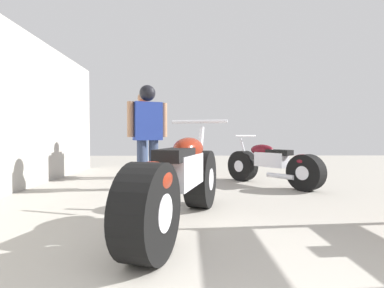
# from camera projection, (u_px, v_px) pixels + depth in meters

# --- Properties ---
(ground_plane) EXTENTS (17.11, 17.11, 0.00)m
(ground_plane) POSITION_uv_depth(u_px,v_px,m) (214.00, 200.00, 3.93)
(ground_plane) COLOR #9E998E
(motorcycle_maroon_cruiser) EXTENTS (0.96, 2.25, 1.06)m
(motorcycle_maroon_cruiser) POSITION_uv_depth(u_px,v_px,m) (180.00, 182.00, 2.71)
(motorcycle_maroon_cruiser) COLOR black
(motorcycle_maroon_cruiser) RESTS_ON ground_plane
(motorcycle_black_naked) EXTENTS (1.34, 1.63, 0.89)m
(motorcycle_black_naked) POSITION_uv_depth(u_px,v_px,m) (273.00, 165.00, 5.04)
(motorcycle_black_naked) COLOR black
(motorcycle_black_naked) RESTS_ON ground_plane
(mechanic_in_blue) EXTENTS (0.26, 0.71, 1.77)m
(mechanic_in_blue) POSITION_uv_depth(u_px,v_px,m) (143.00, 130.00, 5.96)
(mechanic_in_blue) COLOR #384766
(mechanic_in_blue) RESTS_ON ground_plane
(mechanic_with_helmet) EXTENTS (0.65, 0.39, 1.70)m
(mechanic_with_helmet) POSITION_uv_depth(u_px,v_px,m) (148.00, 127.00, 4.68)
(mechanic_with_helmet) COLOR #2D3851
(mechanic_with_helmet) RESTS_ON ground_plane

